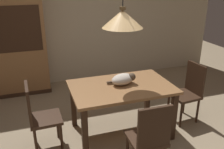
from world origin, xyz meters
TOP-DOWN VIEW (x-y plane):
  - ground at (0.00, 0.00)m, footprint 10.00×10.00m
  - back_wall at (0.00, 2.65)m, footprint 6.40×0.10m
  - dining_table at (0.12, 0.39)m, footprint 1.40×0.90m
  - chair_right_side at (1.24, 0.40)m, footprint 0.43×0.43m
  - chair_near_front at (0.11, -0.49)m, footprint 0.41×0.41m
  - chair_left_side at (-1.01, 0.39)m, footprint 0.41×0.41m
  - cat_sleeping at (0.16, 0.43)m, footprint 0.40×0.31m
  - pendant_lamp at (0.12, 0.39)m, footprint 0.52×0.52m
  - hutch_bookcase at (-1.28, 2.32)m, footprint 1.12×0.45m

SIDE VIEW (x-z plane):
  - ground at x=0.00m, z-range 0.00..0.00m
  - chair_right_side at x=1.24m, z-range 0.05..0.98m
  - chair_near_front at x=0.11m, z-range 0.05..0.98m
  - chair_left_side at x=-1.01m, z-range 0.05..0.98m
  - dining_table at x=0.12m, z-range 0.27..1.02m
  - cat_sleeping at x=0.16m, z-range 0.75..0.90m
  - hutch_bookcase at x=-1.28m, z-range -0.04..1.81m
  - back_wall at x=0.00m, z-range 0.00..2.90m
  - pendant_lamp at x=0.12m, z-range 1.01..2.31m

